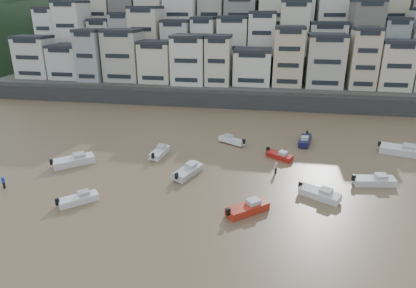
% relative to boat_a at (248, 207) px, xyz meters
% --- Properties ---
extents(sea_strip, '(340.00, 340.00, 0.00)m').
position_rel_boat_a_xyz_m(sea_strip, '(-124.36, 125.66, -0.77)').
color(sea_strip, '#4E5C70').
rests_on(sea_strip, ground).
extents(harbor_wall, '(140.00, 3.00, 3.50)m').
position_rel_boat_a_xyz_m(harbor_wall, '(-4.36, 45.66, 0.97)').
color(harbor_wall, '#38383A').
rests_on(harbor_wall, ground).
extents(hillside, '(141.04, 66.00, 50.00)m').
position_rel_boat_a_xyz_m(hillside, '(0.37, 85.50, 12.23)').
color(hillside, '#4C4C47').
rests_on(hillside, ground).
extents(headland, '(216.00, 135.00, 53.33)m').
position_rel_boat_a_xyz_m(headland, '(-109.36, 115.66, -0.76)').
color(headland, black).
rests_on(headland, ground).
extents(boat_a, '(5.52, 5.14, 1.55)m').
position_rel_boat_a_xyz_m(boat_a, '(0.00, 0.00, 0.00)').
color(boat_a, '#B52716').
rests_on(boat_a, ground).
extents(boat_b, '(5.61, 4.29, 1.49)m').
position_rel_boat_a_xyz_m(boat_b, '(8.39, 4.87, -0.03)').
color(boat_b, white).
rests_on(boat_b, ground).
extents(boat_c, '(3.84, 6.16, 1.60)m').
position_rel_boat_a_xyz_m(boat_c, '(-8.80, 8.49, 0.02)').
color(boat_c, silver).
rests_on(boat_c, ground).
extents(boat_d, '(5.97, 2.70, 1.57)m').
position_rel_boat_a_xyz_m(boat_d, '(15.84, 9.82, 0.01)').
color(boat_d, silver).
rests_on(boat_d, ground).
extents(boat_e, '(4.68, 4.01, 1.28)m').
position_rel_boat_a_xyz_m(boat_e, '(3.68, 16.68, -0.14)').
color(boat_e, '#A91B14').
rests_on(boat_e, ground).
extents(boat_f, '(2.31, 5.57, 1.48)m').
position_rel_boat_a_xyz_m(boat_f, '(-14.80, 14.83, -0.04)').
color(boat_f, white).
rests_on(boat_f, ground).
extents(boat_g, '(7.26, 4.04, 1.88)m').
position_rel_boat_a_xyz_m(boat_g, '(22.59, 21.57, 0.16)').
color(boat_g, silver).
rests_on(boat_g, ground).
extents(boat_h, '(5.34, 4.06, 1.41)m').
position_rel_boat_a_xyz_m(boat_h, '(-4.24, 22.09, -0.07)').
color(boat_h, silver).
rests_on(boat_h, ground).
extents(boat_i, '(2.92, 5.93, 1.55)m').
position_rel_boat_a_xyz_m(boat_i, '(8.01, 24.04, -0.00)').
color(boat_i, '#151741').
rests_on(boat_i, ground).
extents(boat_j, '(4.77, 4.63, 1.37)m').
position_rel_boat_a_xyz_m(boat_j, '(-20.03, -1.13, -0.09)').
color(boat_j, white).
rests_on(boat_j, ground).
extents(boat_k, '(6.21, 5.76, 1.74)m').
position_rel_boat_a_xyz_m(boat_k, '(-26.21, 9.12, 0.10)').
color(boat_k, white).
rests_on(boat_k, ground).
extents(person_blue, '(0.44, 0.44, 1.74)m').
position_rel_boat_a_xyz_m(person_blue, '(-31.35, 0.77, 0.09)').
color(person_blue, '#173BB3').
rests_on(person_blue, ground).
extents(person_pink, '(0.44, 0.44, 1.74)m').
position_rel_boat_a_xyz_m(person_pink, '(3.13, 11.34, 0.09)').
color(person_pink, '#D6A097').
rests_on(person_pink, ground).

